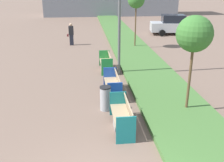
{
  "coord_description": "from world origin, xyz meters",
  "views": [
    {
      "loc": [
        -0.28,
        -4.46,
        4.71
      ],
      "look_at": [
        0.9,
        6.39,
        0.6
      ],
      "focal_mm": 42.0,
      "sensor_mm": 36.0,
      "label": 1
    }
  ],
  "objects": [
    {
      "name": "planter_grass_strip",
      "position": [
        3.2,
        12.0,
        0.09
      ],
      "size": [
        2.8,
        120.0,
        0.18
      ],
      "color": "#426B33",
      "rests_on": "ground"
    },
    {
      "name": "bench_teal_frame",
      "position": [
        0.94,
        3.38,
        0.36
      ],
      "size": [
        0.65,
        1.96,
        0.94
      ],
      "color": "gray",
      "rests_on": "ground"
    },
    {
      "name": "bench_blue_frame",
      "position": [
        0.94,
        6.3,
        0.37
      ],
      "size": [
        0.65,
        2.08,
        0.94
      ],
      "color": "gray",
      "rests_on": "ground"
    },
    {
      "name": "bench_green_frame",
      "position": [
        0.94,
        9.76,
        0.36
      ],
      "size": [
        0.65,
        1.88,
        0.94
      ],
      "color": "gray",
      "rests_on": "ground"
    },
    {
      "name": "litter_bin",
      "position": [
        0.47,
        4.81,
        0.49
      ],
      "size": [
        0.44,
        0.44,
        0.98
      ],
      "color": "#9EA0A5",
      "rests_on": "ground"
    },
    {
      "name": "sapling_tree_near",
      "position": [
        3.59,
        4.33,
        3.01
      ],
      "size": [
        1.3,
        1.3,
        3.68
      ],
      "color": "brown",
      "rests_on": "ground"
    },
    {
      "name": "sapling_tree_far",
      "position": [
        3.59,
        14.95,
        3.52
      ],
      "size": [
        1.24,
        1.24,
        4.17
      ],
      "color": "brown",
      "rests_on": "ground"
    },
    {
      "name": "pedestrian_walking",
      "position": [
        -1.27,
        16.48,
        0.89
      ],
      "size": [
        0.53,
        0.24,
        1.74
      ],
      "color": "#232633",
      "rests_on": "ground"
    },
    {
      "name": "parked_car_distant",
      "position": [
        8.26,
        20.15,
        0.91
      ],
      "size": [
        4.41,
        2.33,
        1.86
      ],
      "rotation": [
        0.0,
        0.0,
        -0.14
      ],
      "color": "#B7BABF",
      "rests_on": "ground"
    }
  ]
}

